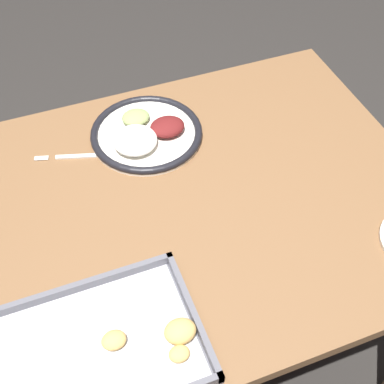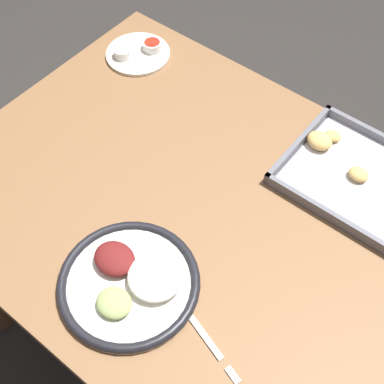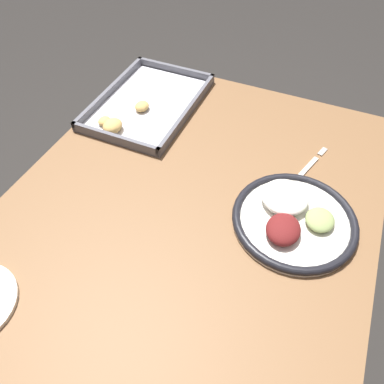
{
  "view_description": "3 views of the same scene",
  "coord_description": "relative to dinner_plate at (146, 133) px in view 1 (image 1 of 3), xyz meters",
  "views": [
    {
      "loc": [
        0.3,
        0.75,
        1.72
      ],
      "look_at": [
        0.01,
        0.0,
        0.79
      ],
      "focal_mm": 50.0,
      "sensor_mm": 36.0,
      "label": 1
    },
    {
      "loc": [
        0.44,
        -0.54,
        1.75
      ],
      "look_at": [
        0.01,
        0.0,
        0.79
      ],
      "focal_mm": 50.0,
      "sensor_mm": 36.0,
      "label": 2
    },
    {
      "loc": [
        -0.53,
        -0.24,
        1.46
      ],
      "look_at": [
        0.01,
        0.0,
        0.79
      ],
      "focal_mm": 35.0,
      "sensor_mm": 36.0,
      "label": 3
    }
  ],
  "objects": [
    {
      "name": "baking_tray",
      "position": [
        0.25,
        0.53,
        -0.0
      ],
      "size": [
        0.41,
        0.29,
        0.04
      ],
      "color": "#595960",
      "rests_on": "dining_table"
    },
    {
      "name": "dinner_plate",
      "position": [
        0.0,
        0.0,
        0.0
      ],
      "size": [
        0.29,
        0.29,
        0.05
      ],
      "color": "white",
      "rests_on": "dining_table"
    },
    {
      "name": "dining_table",
      "position": [
        -0.05,
        0.24,
        -0.13
      ],
      "size": [
        1.1,
        0.88,
        0.76
      ],
      "color": "brown",
      "rests_on": "ground_plane"
    },
    {
      "name": "fork",
      "position": [
        0.17,
        0.01,
        -0.01
      ],
      "size": [
        0.21,
        0.08,
        0.0
      ],
      "rotation": [
        0.0,
        0.0,
        -0.3
      ],
      "color": "silver",
      "rests_on": "dining_table"
    },
    {
      "name": "ground_plane",
      "position": [
        -0.05,
        0.24,
        -0.77
      ],
      "size": [
        8.0,
        8.0,
        0.0
      ],
      "primitive_type": "plane",
      "color": "#282623"
    }
  ]
}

